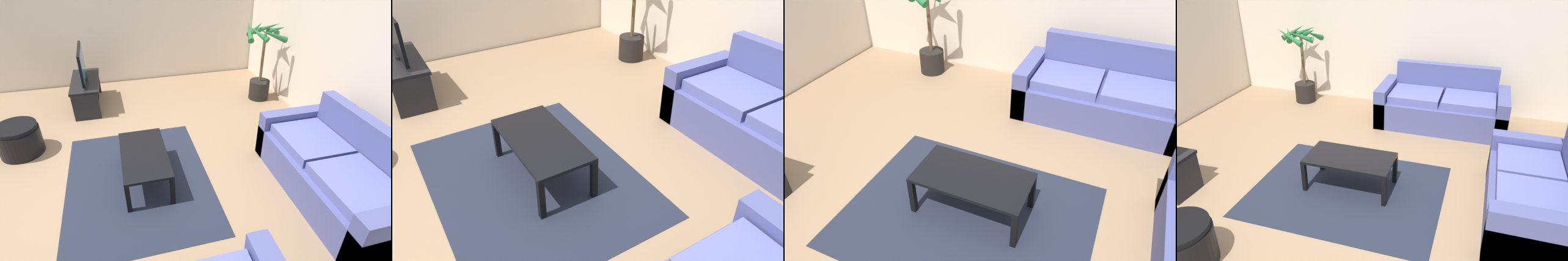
% 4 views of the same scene
% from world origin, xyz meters
% --- Properties ---
extents(ground_plane, '(6.60, 6.60, 0.00)m').
position_xyz_m(ground_plane, '(0.00, 0.00, 0.00)').
color(ground_plane, '#937556').
extents(wall_back, '(6.00, 0.06, 2.70)m').
position_xyz_m(wall_back, '(0.00, 3.00, 1.35)').
color(wall_back, beige).
rests_on(wall_back, ground).
extents(couch_main, '(1.97, 0.90, 0.90)m').
position_xyz_m(couch_main, '(1.04, 2.28, 0.30)').
color(couch_main, '#4C518C').
rests_on(couch_main, ground).
extents(couch_loveseat, '(0.90, 1.62, 0.90)m').
position_xyz_m(couch_loveseat, '(2.28, 0.24, 0.30)').
color(couch_loveseat, '#4C518C').
rests_on(couch_loveseat, ground).
extents(coffee_table, '(1.01, 0.53, 0.40)m').
position_xyz_m(coffee_table, '(0.26, 0.25, 0.35)').
color(coffee_table, black).
rests_on(coffee_table, ground).
extents(area_rug, '(2.20, 1.70, 0.01)m').
position_xyz_m(area_rug, '(0.26, 0.15, 0.00)').
color(area_rug, '#1E2333').
rests_on(area_rug, ground).
extents(potted_palm, '(0.68, 0.72, 1.37)m').
position_xyz_m(potted_palm, '(-1.49, 2.54, 0.61)').
color(potted_palm, black).
rests_on(potted_palm, ground).
extents(ottoman, '(0.57, 0.57, 0.43)m').
position_xyz_m(ottoman, '(-0.74, -1.33, 0.21)').
color(ottoman, black).
rests_on(ottoman, ground).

